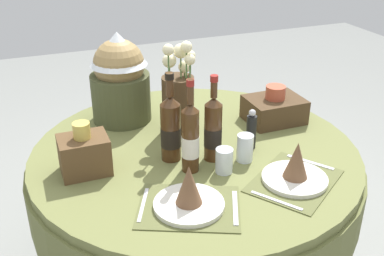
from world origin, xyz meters
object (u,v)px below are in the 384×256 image
object	(u,v)px
tumbler_mid	(245,148)
wine_bottle_rear	(190,138)
flower_vase	(178,97)
gift_tub_back_left	(120,75)
place_setting_left	(189,196)
dining_table	(195,179)
wine_bottle_left	(213,129)
tumbler_near_left	(224,161)
pepper_mill	(251,130)
place_setting_right	(295,170)
wine_bottle_right	(171,128)
woven_basket_side_right	(274,108)
woven_basket_side_left	(84,154)

from	to	relation	value
tumbler_mid	wine_bottle_rear	bearing A→B (deg)	177.40
flower_vase	gift_tub_back_left	bearing A→B (deg)	132.05
place_setting_left	gift_tub_back_left	world-z (taller)	gift_tub_back_left
dining_table	wine_bottle_left	size ratio (longest dim) A/B	3.92
tumbler_near_left	pepper_mill	bearing A→B (deg)	35.96
place_setting_right	wine_bottle_rear	bearing A→B (deg)	146.64
wine_bottle_rear	tumbler_mid	distance (m)	0.24
dining_table	flower_vase	distance (m)	0.36
wine_bottle_right	pepper_mill	size ratio (longest dim) A/B	2.08
wine_bottle_rear	pepper_mill	world-z (taller)	wine_bottle_rear
place_setting_left	wine_bottle_right	bearing A→B (deg)	81.12
place_setting_right	gift_tub_back_left	distance (m)	0.90
flower_vase	gift_tub_back_left	distance (m)	0.30
tumbler_mid	woven_basket_side_right	size ratio (longest dim) A/B	0.44
place_setting_right	wine_bottle_left	xyz separation A→B (m)	(-0.21, 0.26, 0.09)
place_setting_left	dining_table	bearing A→B (deg)	65.39
gift_tub_back_left	woven_basket_side_right	size ratio (longest dim) A/B	1.64
wine_bottle_right	woven_basket_side_right	size ratio (longest dim) A/B	1.42
gift_tub_back_left	flower_vase	bearing A→B (deg)	-47.95
place_setting_right	wine_bottle_rear	size ratio (longest dim) A/B	1.16
dining_table	wine_bottle_left	distance (m)	0.30
tumbler_near_left	gift_tub_back_left	bearing A→B (deg)	112.14
dining_table	wine_bottle_rear	size ratio (longest dim) A/B	3.74
flower_vase	woven_basket_side_left	distance (m)	0.49
dining_table	place_setting_right	xyz separation A→B (m)	(0.25, -0.36, 0.19)
wine_bottle_rear	woven_basket_side_left	world-z (taller)	wine_bottle_rear
place_setting_right	woven_basket_side_left	xyz separation A→B (m)	(-0.70, 0.35, 0.03)
woven_basket_side_right	wine_bottle_left	bearing A→B (deg)	-151.68
place_setting_right	wine_bottle_right	xyz separation A→B (m)	(-0.37, 0.32, 0.09)
wine_bottle_left	tumbler_mid	world-z (taller)	wine_bottle_left
wine_bottle_left	woven_basket_side_left	distance (m)	0.50
place_setting_left	tumbler_near_left	xyz separation A→B (m)	(0.20, 0.16, 0.00)
place_setting_right	tumbler_mid	distance (m)	0.23
place_setting_left	wine_bottle_right	world-z (taller)	wine_bottle_right
dining_table	woven_basket_side_left	xyz separation A→B (m)	(-0.45, -0.02, 0.23)
wine_bottle_rear	gift_tub_back_left	bearing A→B (deg)	103.61
dining_table	tumbler_near_left	bearing A→B (deg)	-80.36
tumbler_near_left	woven_basket_side_left	distance (m)	0.52
place_setting_right	wine_bottle_right	bearing A→B (deg)	138.61
place_setting_right	woven_basket_side_left	distance (m)	0.78
pepper_mill	gift_tub_back_left	bearing A→B (deg)	132.43
flower_vase	woven_basket_side_left	world-z (taller)	flower_vase
wine_bottle_left	dining_table	bearing A→B (deg)	109.12
woven_basket_side_left	woven_basket_side_right	world-z (taller)	woven_basket_side_left
place_setting_left	woven_basket_side_left	distance (m)	0.45
wine_bottle_left	woven_basket_side_right	distance (m)	0.47
tumbler_near_left	pepper_mill	xyz separation A→B (m)	(0.18, 0.13, 0.03)
dining_table	wine_bottle_left	bearing A→B (deg)	-70.88
wine_bottle_rear	woven_basket_side_left	bearing A→B (deg)	160.47
gift_tub_back_left	wine_bottle_left	bearing A→B (deg)	-63.70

